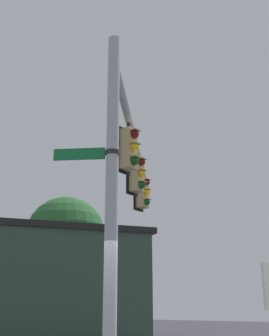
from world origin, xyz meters
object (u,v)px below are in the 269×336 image
object	(u,v)px
traffic_light_mid_inner	(137,174)
traffic_light_nearest_pole	(129,149)
street_name_sign	(95,154)
bird_flying	(116,54)
traffic_light_mid_outer	(143,193)

from	to	relation	value
traffic_light_mid_inner	traffic_light_nearest_pole	bearing A→B (deg)	31.25
street_name_sign	bird_flying	distance (m)	6.65
traffic_light_mid_inner	bird_flying	distance (m)	3.92
traffic_light_nearest_pole	traffic_light_mid_outer	bearing A→B (deg)	-148.75
street_name_sign	bird_flying	size ratio (longest dim) A/B	3.93
traffic_light_nearest_pole	bird_flying	bearing A→B (deg)	-129.84
traffic_light_nearest_pole	traffic_light_mid_outer	size ratio (longest dim) A/B	1.00
street_name_sign	bird_flying	xyz separation A→B (m)	(-3.68, -2.54, 4.92)
traffic_light_mid_inner	bird_flying	bearing A→B (deg)	-23.01
bird_flying	traffic_light_nearest_pole	bearing A→B (deg)	50.16
traffic_light_mid_inner	street_name_sign	xyz separation A→B (m)	(4.37, 2.25, -1.07)
traffic_light_mid_outer	traffic_light_nearest_pole	bearing A→B (deg)	31.25
traffic_light_nearest_pole	traffic_light_mid_outer	distance (m)	4.43
traffic_light_nearest_pole	traffic_light_mid_inner	xyz separation A→B (m)	(-1.89, -1.15, 0.00)
traffic_light_mid_inner	street_name_sign	bearing A→B (deg)	27.24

